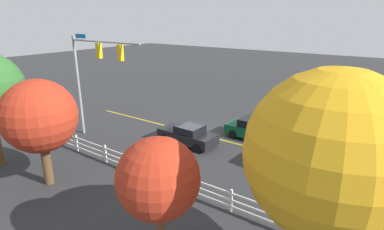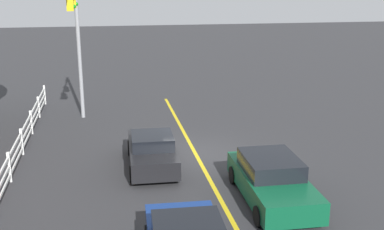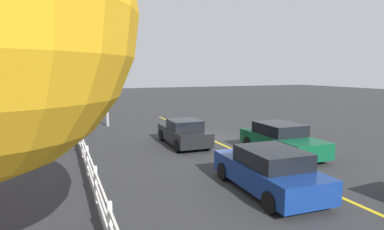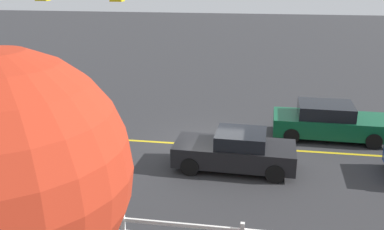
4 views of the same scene
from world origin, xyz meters
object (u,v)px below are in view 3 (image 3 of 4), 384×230
at_px(car_0, 281,140).
at_px(car_2, 184,133).
at_px(tree_3, 6,60).
at_px(car_1, 269,170).
at_px(tree_1, 5,75).

xyz_separation_m(car_0, car_2, (3.66, 3.62, -0.05)).
xyz_separation_m(car_2, tree_3, (7.34, 9.11, 4.03)).
height_order(car_1, car_2, car_1).
relative_size(tree_1, tree_3, 0.84).
xyz_separation_m(car_2, tree_1, (2.93, 8.66, 3.10)).
bearing_deg(tree_1, car_2, -108.67).
distance_m(car_0, tree_1, 14.26).
bearing_deg(car_0, tree_3, -129.58).
distance_m(car_2, tree_3, 12.38).
distance_m(car_2, tree_1, 9.65).
height_order(car_2, tree_1, tree_1).
xyz_separation_m(car_1, tree_1, (10.41, 8.79, 3.05)).
relative_size(car_0, car_1, 1.03).
bearing_deg(tree_3, car_0, -130.81).
bearing_deg(tree_3, tree_1, -174.11).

